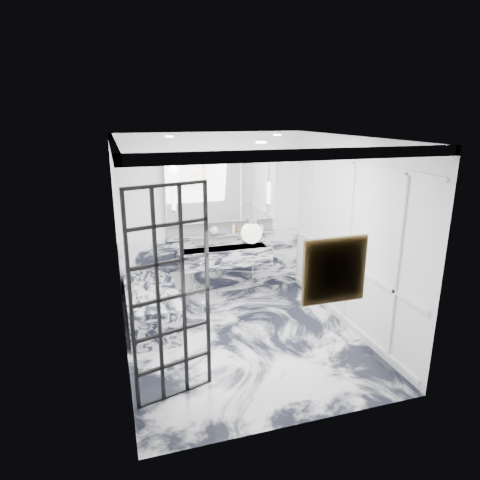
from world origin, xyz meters
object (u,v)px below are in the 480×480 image
object	(u,v)px
crittall_door	(171,298)
bathtub	(152,307)
trough_sink	(225,256)
mirror_cabinet	(221,192)

from	to	relation	value
crittall_door	bathtub	bearing A→B (deg)	76.33
trough_sink	mirror_cabinet	xyz separation A→B (m)	(-0.00, 0.17, 1.09)
mirror_cabinet	bathtub	xyz separation A→B (m)	(-1.32, -0.83, -1.54)
crittall_door	trough_sink	xyz separation A→B (m)	(1.27, 2.49, -0.48)
crittall_door	bathtub	xyz separation A→B (m)	(-0.06, 1.83, -0.93)
trough_sink	bathtub	size ratio (longest dim) A/B	0.97
mirror_cabinet	crittall_door	bearing A→B (deg)	-115.47
crittall_door	bathtub	size ratio (longest dim) A/B	1.46
crittall_door	mirror_cabinet	distance (m)	3.01
crittall_door	bathtub	world-z (taller)	crittall_door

